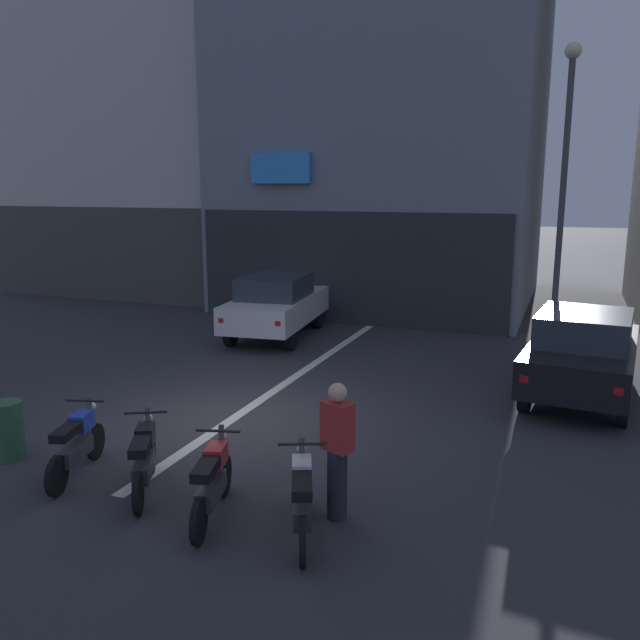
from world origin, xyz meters
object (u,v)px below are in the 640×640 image
Objects in this scene: motorcycle_white_row_right_mid at (302,497)px; trash_bin at (8,430)px; street_lamp at (564,171)px; car_black_parked_kerbside at (583,352)px; motorcycle_blue_row_leftmost at (77,443)px; person_by_motorcycles at (337,450)px; motorcycle_red_row_centre at (212,481)px; motorcycle_black_row_left_mid at (144,458)px; car_white_crossing_near at (277,304)px.

motorcycle_white_row_right_mid reaches higher than trash_bin.
street_lamp is 10.69m from motorcycle_white_row_right_mid.
motorcycle_blue_row_leftmost is (-6.40, -6.05, -0.43)m from car_black_parked_kerbside.
person_by_motorcycles reaches higher than motorcycle_white_row_right_mid.
car_black_parked_kerbside is 2.62× the size of motorcycle_red_row_centre.
car_black_parked_kerbside is at bearing 65.14° from motorcycle_white_row_right_mid.
street_lamp is at bearing 52.60° from trash_bin.
person_by_motorcycles reaches higher than motorcycle_black_row_left_mid.
person_by_motorcycles is at bearing -60.80° from car_white_crossing_near.
car_black_parked_kerbside is 5.01× the size of trash_bin.
person_by_motorcycles is at bearing 64.70° from motorcycle_white_row_right_mid.
car_white_crossing_near is at bearing 96.66° from motorcycle_blue_row_leftmost.
motorcycle_white_row_right_mid is (2.30, -0.25, 0.00)m from motorcycle_black_row_left_mid.
trash_bin is (-0.33, -8.47, -0.46)m from car_white_crossing_near.
motorcycle_blue_row_leftmost is 1.91× the size of trash_bin.
person_by_motorcycles is at bearing 0.98° from trash_bin.
motorcycle_black_row_left_mid is 0.92× the size of motorcycle_red_row_centre.
street_lamp is at bearing 7.14° from car_white_crossing_near.
car_black_parked_kerbside reaches higher than motorcycle_blue_row_leftmost.
motorcycle_white_row_right_mid is at bearing -5.34° from motorcycle_blue_row_leftmost.
motorcycle_red_row_centre is at bearing -122.74° from car_black_parked_kerbside.
street_lamp is at bearing 77.13° from person_by_motorcycles.
person_by_motorcycles reaches higher than car_white_crossing_near.
street_lamp is at bearing 76.45° from motorcycle_white_row_right_mid.
motorcycle_white_row_right_mid is at bearing -103.55° from street_lamp.
motorcycle_black_row_left_mid is at bearing -3.46° from motorcycle_blue_row_leftmost.
motorcycle_red_row_centre is 1.92× the size of trash_bin.
motorcycle_blue_row_leftmost is at bearing 171.88° from motorcycle_red_row_centre.
street_lamp is at bearing 100.19° from car_black_parked_kerbside.
motorcycle_white_row_right_mid is 4.79m from trash_bin.
trash_bin is at bearing -179.02° from person_by_motorcycles.
motorcycle_white_row_right_mid is (-2.35, -9.73, -3.76)m from street_lamp.
motorcycle_white_row_right_mid is 0.68m from person_by_motorcycles.
motorcycle_black_row_left_mid is at bearing -130.65° from car_black_parked_kerbside.
street_lamp reaches higher than motorcycle_blue_row_leftmost.
street_lamp is at bearing 63.89° from motorcycle_black_row_left_mid.
car_white_crossing_near is 0.61× the size of street_lamp.
motorcycle_blue_row_leftmost and motorcycle_black_row_left_mid have the same top height.
car_black_parked_kerbside is 7.59m from motorcycle_red_row_centre.
car_white_crossing_near is 1.00× the size of car_black_parked_kerbside.
trash_bin is (-2.48, 0.16, -0.03)m from motorcycle_black_row_left_mid.
car_white_crossing_near and car_black_parked_kerbside have the same top height.
street_lamp reaches higher than motorcycle_red_row_centre.
car_white_crossing_near is 9.49m from motorcycle_red_row_centre.
person_by_motorcycles is at bearing 5.63° from motorcycle_black_row_left_mid.
motorcycle_black_row_left_mid and motorcycle_white_row_right_mid have the same top height.
street_lamp is at bearing 58.39° from motorcycle_blue_row_leftmost.
motorcycle_black_row_left_mid is 1.77× the size of trash_bin.
motorcycle_red_row_centre reaches higher than trash_bin.
motorcycle_blue_row_leftmost is at bearing -136.61° from car_black_parked_kerbside.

